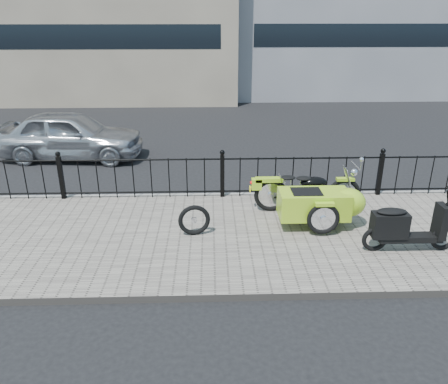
{
  "coord_description": "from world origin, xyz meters",
  "views": [
    {
      "loc": [
        -0.25,
        -7.69,
        3.89
      ],
      "look_at": [
        -0.01,
        -0.1,
        0.79
      ],
      "focal_mm": 35.0,
      "sensor_mm": 36.0,
      "label": 1
    }
  ],
  "objects_px": {
    "scooter": "(404,228)",
    "spare_tire": "(194,220)",
    "motorcycle_sidecar": "(321,201)",
    "sedan_car": "(70,135)"
  },
  "relations": [
    {
      "from": "scooter",
      "to": "motorcycle_sidecar",
      "type": "bearing_deg",
      "value": 137.01
    },
    {
      "from": "scooter",
      "to": "spare_tire",
      "type": "xyz_separation_m",
      "value": [
        -3.57,
        0.68,
        -0.13
      ]
    },
    {
      "from": "scooter",
      "to": "spare_tire",
      "type": "height_order",
      "value": "scooter"
    },
    {
      "from": "scooter",
      "to": "spare_tire",
      "type": "distance_m",
      "value": 3.64
    },
    {
      "from": "scooter",
      "to": "sedan_car",
      "type": "distance_m",
      "value": 9.29
    },
    {
      "from": "motorcycle_sidecar",
      "to": "spare_tire",
      "type": "relative_size",
      "value": 3.87
    },
    {
      "from": "motorcycle_sidecar",
      "to": "scooter",
      "type": "xyz_separation_m",
      "value": [
        1.16,
        -1.08,
        -0.05
      ]
    },
    {
      "from": "scooter",
      "to": "spare_tire",
      "type": "bearing_deg",
      "value": 169.2
    },
    {
      "from": "motorcycle_sidecar",
      "to": "sedan_car",
      "type": "relative_size",
      "value": 0.56
    },
    {
      "from": "motorcycle_sidecar",
      "to": "spare_tire",
      "type": "xyz_separation_m",
      "value": [
        -2.41,
        -0.4,
        -0.18
      ]
    }
  ]
}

